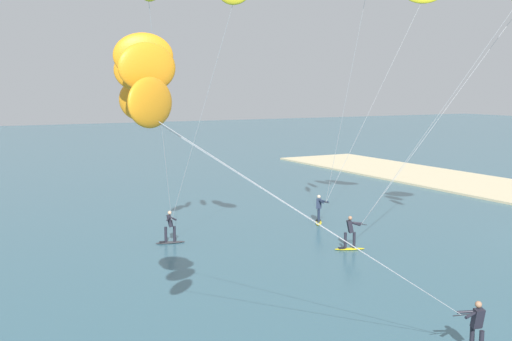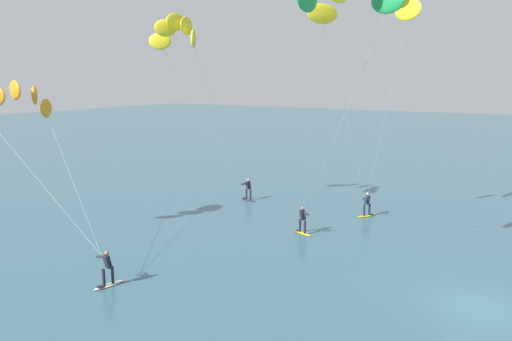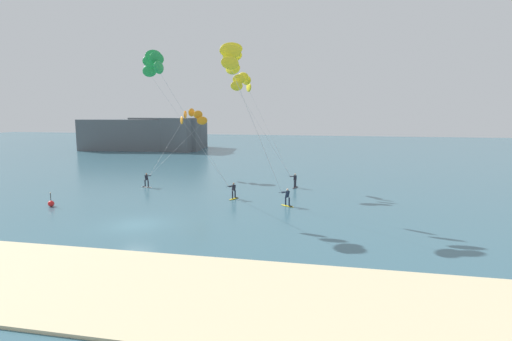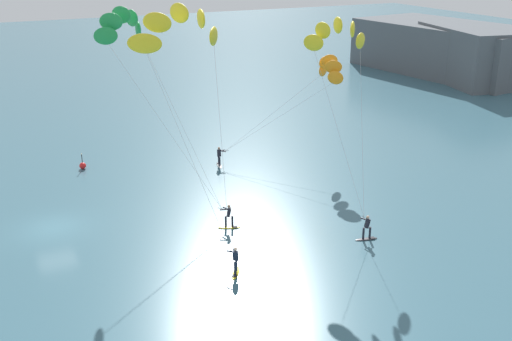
{
  "view_description": "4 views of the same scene",
  "coord_description": "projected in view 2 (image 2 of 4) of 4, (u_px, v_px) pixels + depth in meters",
  "views": [
    {
      "loc": [
        -18.59,
        28.57,
        7.84
      ],
      "look_at": [
        6.48,
        15.08,
        4.03
      ],
      "focal_mm": 43.22,
      "sensor_mm": 36.0,
      "label": 1
    },
    {
      "loc": [
        -21.01,
        -2.16,
        9.29
      ],
      "look_at": [
        7.18,
        15.22,
        3.1
      ],
      "focal_mm": 34.99,
      "sensor_mm": 36.0,
      "label": 2
    },
    {
      "loc": [
        15.51,
        -28.4,
        8.82
      ],
      "look_at": [
        7.03,
        12.24,
        2.74
      ],
      "focal_mm": 28.66,
      "sensor_mm": 36.0,
      "label": 3
    },
    {
      "loc": [
        39.39,
        -3.79,
        18.0
      ],
      "look_at": [
        5.47,
        12.43,
        3.95
      ],
      "focal_mm": 43.17,
      "sensor_mm": 36.0,
      "label": 4
    }
  ],
  "objects": [
    {
      "name": "kitesurfer_downwind",
      "position": [
        180.0,
        41.0,
        31.75
      ],
      "size": [
        7.83,
        4.54,
        13.28
      ],
      "color": "#333338",
      "rests_on": "ground"
    },
    {
      "name": "ground_plane",
      "position": [
        480.0,
        308.0,
        20.4
      ],
      "size": [
        240.0,
        240.0,
        0.0
      ],
      "primitive_type": "plane",
      "color": "#386070"
    },
    {
      "name": "kitesurfer_nearshore",
      "position": [
        365.0,
        8.0,
        26.91
      ],
      "size": [
        7.11,
        6.02,
        14.79
      ],
      "color": "yellow",
      "rests_on": "ground"
    },
    {
      "name": "kitesurfer_mid_water",
      "position": [
        20.0,
        107.0,
        27.45
      ],
      "size": [
        5.28,
        10.63,
        9.15
      ],
      "color": "white",
      "rests_on": "ground"
    },
    {
      "name": "kitesurfer_far_out",
      "position": [
        345.0,
        2.0,
        20.81
      ],
      "size": [
        8.19,
        7.64,
        14.11
      ],
      "color": "yellow",
      "rests_on": "ground"
    }
  ]
}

